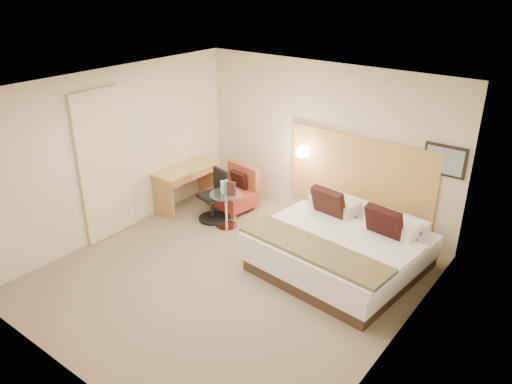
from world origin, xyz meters
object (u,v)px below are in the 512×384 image
Objects in this scene: bed at (342,247)px; desk at (187,176)px; side_table at (226,209)px; lounge_chair at (235,192)px; desk_chair at (215,200)px.

bed reaches higher than desk.
bed is 2.17m from side_table.
side_table is (0.35, -0.66, 0.03)m from lounge_chair.
bed is at bearing -2.29° from desk.
lounge_chair is 1.21× the size of side_table.
lounge_chair is 0.92× the size of desk_chair.
bed is 2.59m from lounge_chair.
bed is at bearing -13.61° from lounge_chair.
bed is 3.41× the size of side_table.
desk is at bearing 170.42° from side_table.
lounge_chair is at bearing 90.68° from desk_chair.
desk is at bearing -146.93° from lounge_chair.
side_table is 0.55× the size of desk.
lounge_chair is 0.75m from side_table.
side_table is 0.76× the size of desk_chair.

